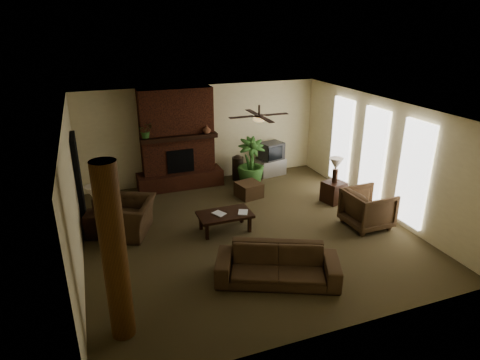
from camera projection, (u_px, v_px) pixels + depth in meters
name	position (u px, v px, depth m)	size (l,w,h in m)	color
room_shell	(246.00, 173.00, 8.90)	(7.00, 7.00, 7.00)	#4C4026
fireplace	(178.00, 147.00, 11.54)	(2.40, 0.70, 2.80)	#542616
windows	(373.00, 156.00, 10.22)	(0.08, 3.65, 2.35)	white
log_column	(114.00, 254.00, 5.85)	(0.36, 0.36, 2.80)	#5B3716
doorway	(79.00, 180.00, 9.48)	(0.10, 1.00, 2.10)	black
ceiling_fan	(259.00, 117.00, 8.88)	(1.35, 1.35, 0.37)	black
sofa	(278.00, 259.00, 7.49)	(2.23, 0.65, 0.87)	#47321E
armchair_left	(128.00, 212.00, 9.13)	(1.18, 0.77, 1.03)	#47321E
armchair_right	(368.00, 207.00, 9.46)	(0.95, 0.89, 0.98)	#47321E
coffee_table	(225.00, 216.00, 9.30)	(1.20, 0.70, 0.43)	black
ottoman	(249.00, 190.00, 11.15)	(0.60, 0.60, 0.40)	#47321E
tv_stand	(271.00, 167.00, 12.73)	(0.85, 0.50, 0.50)	silver
tv	(272.00, 151.00, 12.54)	(0.75, 0.67, 0.52)	#353538
floor_vase	(238.00, 166.00, 12.26)	(0.34, 0.34, 0.77)	black
floor_plant	(251.00, 173.00, 11.84)	(0.78, 1.40, 0.78)	#346127
side_table_left	(98.00, 224.00, 9.13)	(0.50, 0.50, 0.55)	black
lamp_left	(94.00, 195.00, 8.83)	(0.38, 0.38, 0.65)	black
side_table_right	(334.00, 192.00, 10.82)	(0.50, 0.50, 0.55)	black
lamp_right	(336.00, 166.00, 10.57)	(0.36, 0.36, 0.65)	black
mantel_plant	(146.00, 132.00, 10.88)	(0.38, 0.42, 0.33)	#346127
mantel_vase	(207.00, 129.00, 11.35)	(0.22, 0.23, 0.22)	brown
book_a	(216.00, 210.00, 9.11)	(0.22, 0.03, 0.29)	#999999
book_b	(238.00, 207.00, 9.26)	(0.21, 0.02, 0.29)	#999999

